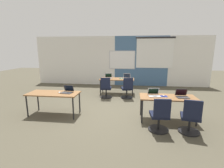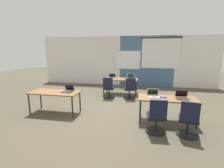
{
  "view_description": "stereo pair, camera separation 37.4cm",
  "coord_description": "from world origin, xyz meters",
  "px_view_note": "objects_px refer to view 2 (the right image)",
  "views": [
    {
      "loc": [
        0.7,
        -5.3,
        2.06
      ],
      "look_at": [
        0.06,
        -0.12,
        0.95
      ],
      "focal_mm": 26.11,
      "sensor_mm": 36.0,
      "label": 1
    },
    {
      "loc": [
        1.07,
        -5.24,
        2.06
      ],
      "look_at": [
        0.06,
        -0.12,
        0.95
      ],
      "focal_mm": 26.11,
      "sensor_mm": 36.0,
      "label": 2
    }
  ],
  "objects_px": {
    "mouse_near_left_inner": "(60,91)",
    "laptop_far_right": "(130,78)",
    "laptop_near_right_inner": "(153,95)",
    "chair_near_right_inner": "(156,119)",
    "desk_near_right": "(167,100)",
    "laptop_near_right_end": "(182,97)",
    "chair_near_right_end": "(188,122)",
    "mouse_near_right_inner": "(163,97)",
    "chair_far_right": "(130,90)",
    "laptop_near_left_inner": "(68,90)",
    "mouse_far_right": "(125,78)",
    "laptop_far_left": "(112,77)",
    "desk_near_left": "(55,94)",
    "chair_far_left": "(109,89)",
    "desk_far_center": "(120,80)"
  },
  "relations": [
    {
      "from": "chair_far_left",
      "to": "mouse_near_left_inner",
      "type": "xyz_separation_m",
      "value": [
        -1.16,
        -1.99,
        0.36
      ]
    },
    {
      "from": "desk_near_right",
      "to": "laptop_near_right_end",
      "type": "relative_size",
      "value": 4.61
    },
    {
      "from": "laptop_near_right_inner",
      "to": "mouse_far_right",
      "type": "xyz_separation_m",
      "value": [
        -1.14,
        2.78,
        -0.03
      ]
    },
    {
      "from": "laptop_far_right",
      "to": "desk_near_right",
      "type": "bearing_deg",
      "value": -59.12
    },
    {
      "from": "mouse_near_left_inner",
      "to": "laptop_far_right",
      "type": "height_order",
      "value": "laptop_far_right"
    },
    {
      "from": "laptop_far_left",
      "to": "desk_near_left",
      "type": "bearing_deg",
      "value": -120.76
    },
    {
      "from": "desk_near_right",
      "to": "chair_near_right_end",
      "type": "height_order",
      "value": "chair_near_right_end"
    },
    {
      "from": "desk_near_right",
      "to": "laptop_near_right_end",
      "type": "xyz_separation_m",
      "value": [
        0.4,
        0.01,
        0.11
      ]
    },
    {
      "from": "desk_near_left",
      "to": "laptop_near_right_inner",
      "type": "bearing_deg",
      "value": 0.86
    },
    {
      "from": "laptop_near_right_end",
      "to": "mouse_near_left_inner",
      "type": "relative_size",
      "value": 3.42
    },
    {
      "from": "desk_near_right",
      "to": "chair_far_right",
      "type": "relative_size",
      "value": 1.74
    },
    {
      "from": "laptop_near_right_end",
      "to": "chair_near_right_end",
      "type": "height_order",
      "value": "laptop_near_right_end"
    },
    {
      "from": "chair_near_right_inner",
      "to": "mouse_far_right",
      "type": "xyz_separation_m",
      "value": [
        -1.2,
        3.57,
        0.36
      ]
    },
    {
      "from": "desk_near_right",
      "to": "mouse_near_right_inner",
      "type": "distance_m",
      "value": 0.15
    },
    {
      "from": "chair_far_right",
      "to": "desk_near_right",
      "type": "bearing_deg",
      "value": 106.28
    },
    {
      "from": "desk_far_center",
      "to": "chair_near_right_end",
      "type": "distance_m",
      "value": 4.17
    },
    {
      "from": "mouse_near_right_inner",
      "to": "mouse_far_right",
      "type": "distance_m",
      "value": 3.13
    },
    {
      "from": "mouse_near_right_inner",
      "to": "mouse_near_left_inner",
      "type": "bearing_deg",
      "value": -179.91
    },
    {
      "from": "desk_near_left",
      "to": "laptop_near_right_inner",
      "type": "distance_m",
      "value": 3.11
    },
    {
      "from": "laptop_near_right_end",
      "to": "mouse_near_left_inner",
      "type": "distance_m",
      "value": 3.7
    },
    {
      "from": "laptop_near_left_inner",
      "to": "mouse_far_right",
      "type": "distance_m",
      "value": 3.15
    },
    {
      "from": "laptop_near_left_inner",
      "to": "laptop_far_right",
      "type": "xyz_separation_m",
      "value": [
        1.77,
        2.81,
        0.0
      ]
    },
    {
      "from": "laptop_near_right_inner",
      "to": "mouse_near_left_inner",
      "type": "height_order",
      "value": "laptop_near_right_inner"
    },
    {
      "from": "chair_near_right_inner",
      "to": "mouse_far_right",
      "type": "bearing_deg",
      "value": -75.37
    },
    {
      "from": "laptop_far_left",
      "to": "chair_near_right_inner",
      "type": "bearing_deg",
      "value": -69.31
    },
    {
      "from": "mouse_near_right_inner",
      "to": "chair_near_right_inner",
      "type": "relative_size",
      "value": 0.12
    },
    {
      "from": "desk_near_right",
      "to": "chair_far_right",
      "type": "xyz_separation_m",
      "value": [
        -1.24,
        2.07,
        -0.28
      ]
    },
    {
      "from": "desk_near_right",
      "to": "desk_near_left",
      "type": "bearing_deg",
      "value": 180.0
    },
    {
      "from": "laptop_near_right_inner",
      "to": "chair_near_right_inner",
      "type": "bearing_deg",
      "value": -92.91
    },
    {
      "from": "chair_near_right_end",
      "to": "chair_far_right",
      "type": "xyz_separation_m",
      "value": [
        -1.65,
        2.82,
        0.0
      ]
    },
    {
      "from": "laptop_near_right_end",
      "to": "chair_far_left",
      "type": "height_order",
      "value": "laptop_near_right_end"
    },
    {
      "from": "desk_far_center",
      "to": "mouse_near_left_inner",
      "type": "height_order",
      "value": "mouse_near_left_inner"
    },
    {
      "from": "desk_near_right",
      "to": "chair_far_left",
      "type": "distance_m",
      "value": 2.96
    },
    {
      "from": "laptop_far_right",
      "to": "mouse_far_right",
      "type": "height_order",
      "value": "laptop_far_right"
    },
    {
      "from": "mouse_near_right_inner",
      "to": "mouse_far_right",
      "type": "height_order",
      "value": "same"
    },
    {
      "from": "chair_near_right_end",
      "to": "laptop_far_left",
      "type": "distance_m",
      "value": 4.49
    },
    {
      "from": "desk_near_right",
      "to": "laptop_near_left_inner",
      "type": "bearing_deg",
      "value": 178.5
    },
    {
      "from": "chair_near_right_end",
      "to": "laptop_near_left_inner",
      "type": "height_order",
      "value": "laptop_near_left_inner"
    },
    {
      "from": "laptop_near_right_end",
      "to": "chair_far_left",
      "type": "relative_size",
      "value": 0.38
    },
    {
      "from": "desk_far_center",
      "to": "laptop_near_left_inner",
      "type": "xyz_separation_m",
      "value": [
        -1.32,
        -2.72,
        0.11
      ]
    },
    {
      "from": "laptop_far_left",
      "to": "mouse_far_right",
      "type": "bearing_deg",
      "value": -12.97
    },
    {
      "from": "chair_far_left",
      "to": "laptop_near_left_inner",
      "type": "xyz_separation_m",
      "value": [
        -0.92,
        -1.93,
        0.39
      ]
    },
    {
      "from": "desk_near_right",
      "to": "laptop_near_right_end",
      "type": "bearing_deg",
      "value": 1.96
    },
    {
      "from": "desk_far_center",
      "to": "chair_near_right_end",
      "type": "relative_size",
      "value": 1.74
    },
    {
      "from": "desk_far_center",
      "to": "chair_far_right",
      "type": "relative_size",
      "value": 1.74
    },
    {
      "from": "desk_near_left",
      "to": "chair_far_left",
      "type": "relative_size",
      "value": 1.74
    },
    {
      "from": "desk_near_right",
      "to": "laptop_near_left_inner",
      "type": "height_order",
      "value": "laptop_near_left_inner"
    },
    {
      "from": "chair_near_right_end",
      "to": "mouse_far_right",
      "type": "relative_size",
      "value": 8.18
    },
    {
      "from": "desk_near_right",
      "to": "chair_near_right_inner",
      "type": "relative_size",
      "value": 1.74
    },
    {
      "from": "laptop_near_left_inner",
      "to": "mouse_near_left_inner",
      "type": "relative_size",
      "value": 3.56
    }
  ]
}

